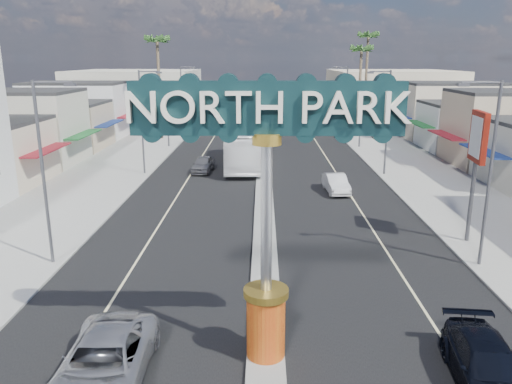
{
  "coord_description": "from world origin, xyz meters",
  "views": [
    {
      "loc": [
        -0.13,
        -13.03,
        9.94
      ],
      "look_at": [
        -0.44,
        10.08,
        3.75
      ],
      "focal_mm": 35.0,
      "sensor_mm": 36.0,
      "label": 1
    }
  ],
  "objects_px": {
    "bank_pylon_sign": "(478,144)",
    "streetlight_r_near": "(488,166)",
    "traffic_signal_left": "(183,110)",
    "car_parked_left": "(203,164)",
    "streetlight_l_near": "(46,165)",
    "streetlight_l_mid": "(143,117)",
    "suv_left": "(104,363)",
    "palm_left_far": "(157,45)",
    "palm_right_mid": "(361,53)",
    "gateway_sign": "(267,192)",
    "suv_right": "(488,367)",
    "streetlight_l_far": "(183,98)",
    "car_parked_right": "(336,183)",
    "traffic_signal_right": "(345,110)",
    "streetlight_r_far": "(345,98)",
    "city_bus": "(243,146)",
    "palm_right_far": "(368,41)",
    "streetlight_r_mid": "(386,117)"
  },
  "relations": [
    {
      "from": "bank_pylon_sign",
      "to": "streetlight_r_near",
      "type": "bearing_deg",
      "value": -98.57
    },
    {
      "from": "traffic_signal_left",
      "to": "car_parked_left",
      "type": "relative_size",
      "value": 1.44
    },
    {
      "from": "streetlight_l_near",
      "to": "streetlight_l_mid",
      "type": "height_order",
      "value": "same"
    },
    {
      "from": "suv_left",
      "to": "car_parked_left",
      "type": "height_order",
      "value": "suv_left"
    },
    {
      "from": "traffic_signal_left",
      "to": "streetlight_l_mid",
      "type": "xyz_separation_m",
      "value": [
        -1.25,
        -13.99,
        0.79
      ]
    },
    {
      "from": "palm_left_far",
      "to": "palm_right_mid",
      "type": "height_order",
      "value": "palm_left_far"
    },
    {
      "from": "gateway_sign",
      "to": "suv_right",
      "type": "height_order",
      "value": "gateway_sign"
    },
    {
      "from": "streetlight_l_far",
      "to": "car_parked_right",
      "type": "xyz_separation_m",
      "value": [
        15.93,
        -27.9,
        -4.37
      ]
    },
    {
      "from": "traffic_signal_right",
      "to": "streetlight_r_far",
      "type": "height_order",
      "value": "streetlight_r_far"
    },
    {
      "from": "streetlight_l_mid",
      "to": "streetlight_l_far",
      "type": "distance_m",
      "value": 22.0
    },
    {
      "from": "palm_right_mid",
      "to": "streetlight_l_far",
      "type": "bearing_deg",
      "value": -170.31
    },
    {
      "from": "gateway_sign",
      "to": "city_bus",
      "type": "height_order",
      "value": "gateway_sign"
    },
    {
      "from": "traffic_signal_right",
      "to": "streetlight_r_far",
      "type": "relative_size",
      "value": 0.67
    },
    {
      "from": "palm_right_far",
      "to": "suv_right",
      "type": "xyz_separation_m",
      "value": [
        -8.14,
        -61.47,
        -11.66
      ]
    },
    {
      "from": "palm_right_far",
      "to": "bank_pylon_sign",
      "type": "distance_m",
      "value": 49.29
    },
    {
      "from": "suv_left",
      "to": "streetlight_l_near",
      "type": "bearing_deg",
      "value": 118.24
    },
    {
      "from": "traffic_signal_left",
      "to": "streetlight_l_near",
      "type": "xyz_separation_m",
      "value": [
        -1.25,
        -33.99,
        0.79
      ]
    },
    {
      "from": "traffic_signal_left",
      "to": "streetlight_l_far",
      "type": "distance_m",
      "value": 8.14
    },
    {
      "from": "suv_left",
      "to": "gateway_sign",
      "type": "bearing_deg",
      "value": 15.39
    },
    {
      "from": "streetlight_l_mid",
      "to": "palm_left_far",
      "type": "distance_m",
      "value": 21.16
    },
    {
      "from": "traffic_signal_left",
      "to": "suv_left",
      "type": "bearing_deg",
      "value": -84.57
    },
    {
      "from": "traffic_signal_left",
      "to": "palm_right_far",
      "type": "height_order",
      "value": "palm_right_far"
    },
    {
      "from": "traffic_signal_left",
      "to": "car_parked_right",
      "type": "distance_m",
      "value": 24.99
    },
    {
      "from": "traffic_signal_right",
      "to": "car_parked_right",
      "type": "distance_m",
      "value": 20.55
    },
    {
      "from": "palm_left_far",
      "to": "streetlight_r_mid",
      "type": "bearing_deg",
      "value": -40.48
    },
    {
      "from": "streetlight_l_far",
      "to": "suv_right",
      "type": "bearing_deg",
      "value": -71.43
    },
    {
      "from": "gateway_sign",
      "to": "palm_left_far",
      "type": "distance_m",
      "value": 50.06
    },
    {
      "from": "palm_left_far",
      "to": "suv_left",
      "type": "xyz_separation_m",
      "value": [
        7.96,
        -49.53,
        -10.71
      ]
    },
    {
      "from": "streetlight_l_far",
      "to": "car_parked_right",
      "type": "bearing_deg",
      "value": -60.27
    },
    {
      "from": "gateway_sign",
      "to": "streetlight_r_far",
      "type": "relative_size",
      "value": 1.02
    },
    {
      "from": "streetlight_r_near",
      "to": "city_bus",
      "type": "xyz_separation_m",
      "value": [
        -12.43,
        24.1,
        -3.17
      ]
    },
    {
      "from": "streetlight_r_mid",
      "to": "streetlight_r_near",
      "type": "bearing_deg",
      "value": -90.0
    },
    {
      "from": "streetlight_l_far",
      "to": "traffic_signal_left",
      "type": "bearing_deg",
      "value": -81.14
    },
    {
      "from": "streetlight_r_mid",
      "to": "gateway_sign",
      "type": "bearing_deg",
      "value": -110.42
    },
    {
      "from": "palm_left_far",
      "to": "palm_right_far",
      "type": "relative_size",
      "value": 0.93
    },
    {
      "from": "city_bus",
      "to": "streetlight_r_mid",
      "type": "bearing_deg",
      "value": -20.29
    },
    {
      "from": "gateway_sign",
      "to": "streetlight_r_mid",
      "type": "distance_m",
      "value": 29.91
    },
    {
      "from": "streetlight_l_far",
      "to": "palm_right_mid",
      "type": "bearing_deg",
      "value": 9.69
    },
    {
      "from": "streetlight_l_mid",
      "to": "suv_left",
      "type": "distance_m",
      "value": 30.32
    },
    {
      "from": "streetlight_l_near",
      "to": "gateway_sign",
      "type": "bearing_deg",
      "value": -37.55
    },
    {
      "from": "streetlight_l_mid",
      "to": "car_parked_right",
      "type": "relative_size",
      "value": 2.13
    },
    {
      "from": "streetlight_r_mid",
      "to": "palm_left_far",
      "type": "relative_size",
      "value": 0.69
    },
    {
      "from": "suv_left",
      "to": "car_parked_right",
      "type": "relative_size",
      "value": 1.35
    },
    {
      "from": "streetlight_l_mid",
      "to": "palm_left_far",
      "type": "height_order",
      "value": "palm_left_far"
    },
    {
      "from": "palm_left_far",
      "to": "streetlight_l_near",
      "type": "bearing_deg",
      "value": -86.33
    },
    {
      "from": "streetlight_l_far",
      "to": "palm_left_far",
      "type": "height_order",
      "value": "palm_left_far"
    },
    {
      "from": "streetlight_l_mid",
      "to": "palm_left_far",
      "type": "xyz_separation_m",
      "value": [
        -2.57,
        20.0,
        6.43
      ]
    },
    {
      "from": "car_parked_right",
      "to": "bank_pylon_sign",
      "type": "relative_size",
      "value": 0.59
    },
    {
      "from": "suv_right",
      "to": "streetlight_l_far",
      "type": "bearing_deg",
      "value": 114.35
    },
    {
      "from": "traffic_signal_left",
      "to": "suv_right",
      "type": "bearing_deg",
      "value": -69.73
    }
  ]
}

